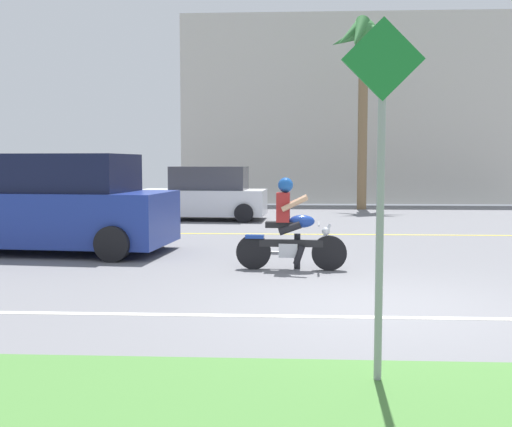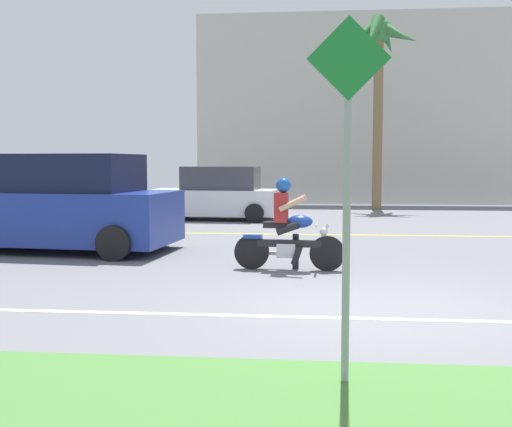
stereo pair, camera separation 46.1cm
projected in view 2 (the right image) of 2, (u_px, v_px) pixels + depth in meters
ground at (353, 268)px, 10.35m from camera, size 56.00×30.00×0.04m
lane_line_near at (372, 319)px, 6.88m from camera, size 50.40×0.12×0.01m
lane_line_far at (342, 235)px, 14.92m from camera, size 50.40×0.12×0.01m
motorcyclist at (288, 231)px, 9.99m from camera, size 1.81×0.59×1.51m
suv_nearby at (53, 204)px, 12.23m from camera, size 5.06×2.64×1.91m
parked_car_0 at (70, 191)px, 21.63m from camera, size 4.04×1.99×1.63m
parked_car_1 at (216, 195)px, 18.97m from camera, size 3.97×2.07×1.64m
palm_tree_0 at (379, 50)px, 22.57m from camera, size 2.77×2.75×7.15m
motorcyclist_distant at (128, 206)px, 16.78m from camera, size 1.20×1.20×1.35m
street_sign at (347, 168)px, 4.62m from camera, size 0.62×0.06×2.83m
building_far at (360, 112)px, 27.75m from camera, size 14.16×4.00×8.06m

